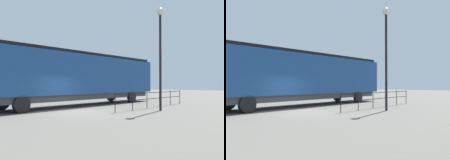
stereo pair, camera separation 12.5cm
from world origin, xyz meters
The scene contains 4 objects.
ground_plane centered at (0.00, 0.00, 0.00)m, with size 120.00×120.00×0.00m, color #666059.
locomotive centered at (-3.49, 3.55, 2.44)m, with size 2.99×17.91×4.37m.
lamp_post centered at (3.65, 4.09, 4.68)m, with size 0.49×0.49×6.96m.
platform_fence centered at (2.08, 5.78, 0.80)m, with size 0.05×9.21×1.24m.
Camera 1 is at (11.77, -10.27, 1.79)m, focal length 38.51 mm.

